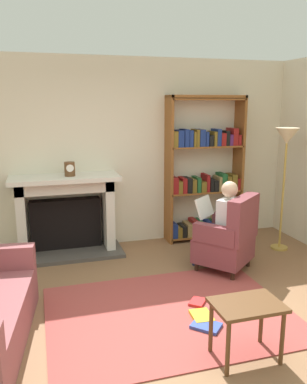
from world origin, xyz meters
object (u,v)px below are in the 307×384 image
(bookshelf, at_px, (205,174))
(floor_lamp, at_px, (286,147))
(fireplace, at_px, (66,212))
(side_table, at_px, (247,312))
(armchair_reading, at_px, (229,238))
(mantel_clock, at_px, (70,169))
(seated_reader, at_px, (221,221))

(bookshelf, xyz_separation_m, floor_lamp, (0.87, -0.75, 0.46))
(fireplace, distance_m, side_table, 3.10)
(armchair_reading, bearing_deg, mantel_clock, -70.74)
(mantel_clock, relative_size, seated_reader, 0.16)
(armchair_reading, bearing_deg, bookshelf, -138.72)
(mantel_clock, relative_size, floor_lamp, 0.11)
(mantel_clock, height_order, side_table, mantel_clock)
(mantel_clock, distance_m, floor_lamp, 2.96)
(fireplace, xyz_separation_m, seated_reader, (1.81, -1.10, 0.04))
(bookshelf, distance_m, floor_lamp, 1.24)
(armchair_reading, distance_m, floor_lamp, 1.57)
(armchair_reading, xyz_separation_m, floor_lamp, (1.06, 0.48, 1.05))
(seated_reader, distance_m, floor_lamp, 1.47)
(mantel_clock, height_order, armchair_reading, mantel_clock)
(bookshelf, height_order, floor_lamp, bookshelf)
(bookshelf, relative_size, armchair_reading, 2.24)
(floor_lamp, bearing_deg, seated_reader, -161.32)
(side_table, bearing_deg, bookshelf, 73.11)
(bookshelf, distance_m, armchair_reading, 1.37)
(bookshelf, relative_size, floor_lamp, 1.25)
(seated_reader, bearing_deg, fireplace, -71.05)
(fireplace, relative_size, armchair_reading, 1.53)
(mantel_clock, height_order, seated_reader, mantel_clock)
(armchair_reading, bearing_deg, floor_lamp, 164.26)
(seated_reader, xyz_separation_m, floor_lamp, (1.14, 0.39, 0.85))
(fireplace, relative_size, floor_lamp, 0.86)
(armchair_reading, relative_size, seated_reader, 0.85)
(armchair_reading, bearing_deg, seated_reader, -90.00)
(fireplace, distance_m, bookshelf, 2.12)
(mantel_clock, bearing_deg, seated_reader, -29.82)
(armchair_reading, height_order, seated_reader, seated_reader)
(fireplace, height_order, side_table, fireplace)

